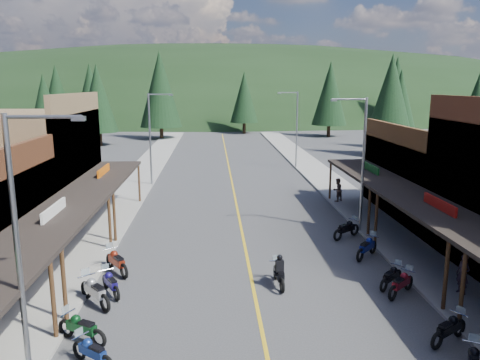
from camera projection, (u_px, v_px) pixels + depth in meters
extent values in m
plane|color=#38383A|center=(254.00, 292.00, 19.99)|extent=(220.00, 220.00, 0.00)
cube|color=gold|center=(233.00, 189.00, 39.55)|extent=(0.15, 90.00, 0.01)
cube|color=gray|center=(129.00, 190.00, 39.04)|extent=(3.40, 94.00, 0.15)
cube|color=gray|center=(335.00, 187.00, 40.03)|extent=(3.40, 94.00, 0.15)
cylinder|color=#472D19|center=(53.00, 300.00, 15.96)|extent=(0.16, 0.16, 3.00)
cube|color=#3F2111|center=(20.00, 215.00, 20.45)|extent=(0.30, 9.00, 6.20)
cube|color=black|center=(54.00, 217.00, 20.56)|extent=(3.20, 9.00, 0.18)
cylinder|color=#472D19|center=(64.00, 285.00, 17.13)|extent=(0.16, 0.16, 3.00)
cylinder|color=#472D19|center=(110.00, 223.00, 24.76)|extent=(0.16, 0.16, 3.00)
cube|color=silver|center=(54.00, 213.00, 20.52)|extent=(0.12, 3.00, 0.70)
cube|color=brown|center=(18.00, 169.00, 29.54)|extent=(8.00, 10.20, 7.00)
cube|color=brown|center=(80.00, 159.00, 29.64)|extent=(0.30, 10.20, 8.20)
cube|color=black|center=(104.00, 176.00, 29.94)|extent=(3.20, 10.20, 0.18)
cylinder|color=#472D19|center=(114.00, 217.00, 25.93)|extent=(0.16, 0.16, 3.00)
cylinder|color=#472D19|center=(139.00, 184.00, 34.73)|extent=(0.16, 0.16, 3.00)
cube|color=#CC590C|center=(104.00, 172.00, 29.90)|extent=(0.12, 3.00, 0.70)
cylinder|color=#472D19|center=(462.00, 290.00, 16.78)|extent=(0.16, 0.16, 3.00)
cube|color=#562B19|center=(472.00, 187.00, 21.41)|extent=(0.30, 9.00, 8.20)
cube|color=black|center=(439.00, 211.00, 21.55)|extent=(3.20, 9.00, 0.18)
cylinder|color=#472D19|center=(446.00, 276.00, 17.95)|extent=(0.16, 0.16, 3.00)
cylinder|color=#472D19|center=(376.00, 219.00, 25.58)|extent=(0.16, 0.16, 3.00)
cube|color=#B2140F|center=(439.00, 207.00, 21.51)|extent=(0.12, 3.00, 0.70)
cube|color=#4C2D16|center=(447.00, 179.00, 31.34)|extent=(8.00, 10.20, 5.00)
cube|color=#4C2D16|center=(392.00, 171.00, 31.00)|extent=(0.30, 10.20, 6.20)
cube|color=black|center=(370.00, 173.00, 30.94)|extent=(3.20, 10.20, 0.18)
cylinder|color=#472D19|center=(369.00, 213.00, 26.75)|extent=(0.16, 0.16, 3.00)
cylinder|color=#472D19|center=(330.00, 181.00, 35.55)|extent=(0.16, 0.16, 3.00)
cube|color=#14591E|center=(370.00, 170.00, 30.90)|extent=(0.12, 3.00, 0.70)
cylinder|color=gray|center=(18.00, 259.00, 12.92)|extent=(0.16, 0.16, 8.00)
cylinder|color=gray|center=(43.00, 117.00, 12.19)|extent=(2.00, 0.10, 0.10)
cube|color=gray|center=(79.00, 119.00, 12.25)|extent=(0.35, 0.18, 0.12)
cylinder|color=gray|center=(150.00, 140.00, 40.30)|extent=(0.16, 0.16, 8.00)
cylinder|color=gray|center=(160.00, 94.00, 39.57)|extent=(2.00, 0.10, 0.10)
cube|color=gray|center=(171.00, 95.00, 39.63)|extent=(0.35, 0.18, 0.12)
cylinder|color=gray|center=(363.00, 167.00, 27.42)|extent=(0.16, 0.16, 8.00)
cylinder|color=gray|center=(349.00, 99.00, 26.58)|extent=(2.00, 0.10, 0.10)
cube|color=gray|center=(334.00, 100.00, 26.54)|extent=(0.35, 0.18, 0.12)
cylinder|color=gray|center=(297.00, 130.00, 48.93)|extent=(0.16, 0.16, 8.00)
cylinder|color=gray|center=(288.00, 93.00, 48.09)|extent=(2.00, 0.10, 0.10)
cube|color=gray|center=(279.00, 93.00, 48.05)|extent=(0.35, 0.18, 0.12)
ellipsoid|color=black|center=(218.00, 112.00, 152.02)|extent=(310.00, 140.00, 60.00)
cylinder|color=black|center=(93.00, 127.00, 86.88)|extent=(0.60, 0.60, 2.00)
cone|color=black|center=(90.00, 93.00, 85.63)|extent=(5.88, 5.88, 10.50)
cylinder|color=black|center=(162.00, 133.00, 75.94)|extent=(0.60, 0.60, 2.00)
cone|color=black|center=(160.00, 89.00, 74.54)|extent=(6.72, 6.72, 12.00)
cylinder|color=black|center=(244.00, 128.00, 84.57)|extent=(0.60, 0.60, 2.00)
cone|color=black|center=(244.00, 97.00, 83.46)|extent=(5.04, 5.04, 9.00)
cylinder|color=black|center=(329.00, 131.00, 79.50)|extent=(0.60, 0.60, 2.00)
cone|color=black|center=(330.00, 93.00, 78.24)|extent=(5.88, 5.88, 10.50)
cylinder|color=black|center=(394.00, 124.00, 92.15)|extent=(0.60, 0.60, 2.00)
cone|color=black|center=(396.00, 88.00, 90.74)|extent=(6.72, 6.72, 12.00)
cylinder|color=black|center=(475.00, 128.00, 85.01)|extent=(0.60, 0.60, 2.00)
cone|color=black|center=(478.00, 97.00, 83.90)|extent=(5.04, 5.04, 9.00)
cylinder|color=black|center=(59.00, 124.00, 92.29)|extent=(0.60, 0.60, 2.00)
cone|color=black|center=(57.00, 92.00, 91.04)|extent=(5.88, 5.88, 10.50)
cylinder|color=black|center=(48.00, 148.00, 57.66)|extent=(0.60, 0.60, 2.00)
cone|color=black|center=(45.00, 107.00, 56.65)|extent=(4.48, 4.48, 8.00)
cylinder|color=black|center=(397.00, 141.00, 65.17)|extent=(0.60, 0.60, 2.00)
cone|color=black|center=(400.00, 102.00, 64.09)|extent=(4.93, 4.93, 8.80)
cylinder|color=black|center=(100.00, 139.00, 67.66)|extent=(0.60, 0.60, 2.00)
cone|color=black|center=(98.00, 98.00, 66.50)|extent=(5.38, 5.38, 9.60)
cylinder|color=black|center=(387.00, 148.00, 58.10)|extent=(0.60, 0.60, 2.00)
cone|color=black|center=(391.00, 97.00, 56.85)|extent=(5.82, 5.82, 10.40)
imported|color=black|center=(463.00, 274.00, 19.40)|extent=(0.60, 0.73, 1.71)
imported|color=brown|center=(337.00, 190.00, 34.83)|extent=(0.98, 0.87, 1.74)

